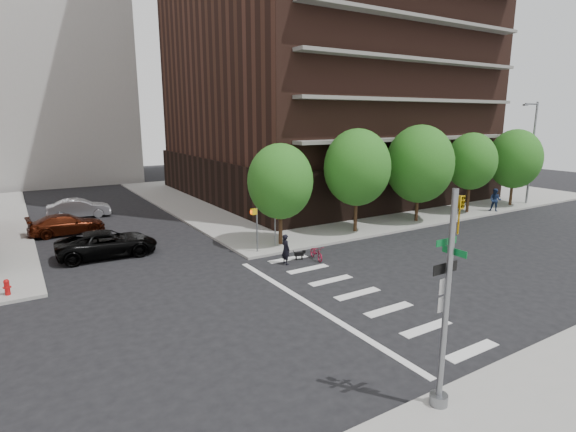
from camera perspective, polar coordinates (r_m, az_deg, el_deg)
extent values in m
plane|color=black|center=(19.25, 1.85, -11.65)|extent=(120.00, 120.00, 0.00)
cube|color=gray|center=(49.28, 6.61, 3.31)|extent=(39.00, 33.00, 0.15)
cube|color=silver|center=(17.29, 22.30, -15.59)|extent=(2.40, 0.50, 0.01)
cube|color=silver|center=(18.36, 17.14, -13.47)|extent=(2.40, 0.50, 0.01)
cube|color=silver|center=(19.59, 12.68, -11.51)|extent=(2.40, 0.50, 0.01)
cube|color=silver|center=(20.93, 8.81, -9.74)|extent=(2.40, 0.50, 0.01)
cube|color=silver|center=(22.37, 5.46, -8.15)|extent=(2.40, 0.50, 0.01)
cube|color=silver|center=(23.89, 2.54, -6.74)|extent=(2.40, 0.50, 0.01)
cube|color=silver|center=(25.48, 0.00, -5.49)|extent=(2.40, 0.50, 0.01)
cube|color=silver|center=(19.51, 3.10, -11.31)|extent=(0.30, 13.00, 0.01)
cube|color=black|center=(47.89, 3.94, 5.61)|extent=(25.50, 25.50, 4.00)
cube|color=maroon|center=(50.49, 22.85, 5.93)|extent=(1.40, 5.00, 0.20)
cylinder|color=#301E11|center=(27.69, -0.96, -1.24)|extent=(0.24, 0.24, 2.30)
sphere|color=#235B19|center=(27.16, -0.99, 4.41)|extent=(4.00, 4.00, 4.00)
cylinder|color=#301E11|center=(31.07, 8.58, 0.43)|extent=(0.24, 0.24, 2.60)
sphere|color=#235B19|center=(30.58, 8.77, 6.12)|extent=(4.50, 4.50, 4.50)
cylinder|color=#301E11|center=(35.22, 16.05, 1.25)|extent=(0.24, 0.24, 2.30)
sphere|color=#235B19|center=(34.77, 16.36, 6.35)|extent=(5.00, 5.00, 5.00)
cylinder|color=#301E11|center=(39.80, 21.91, 2.30)|extent=(0.24, 0.24, 2.60)
sphere|color=#235B19|center=(39.43, 22.25, 6.45)|extent=(4.00, 4.00, 4.00)
cylinder|color=#301E11|center=(44.75, 26.49, 2.74)|extent=(0.24, 0.24, 2.30)
sphere|color=#235B19|center=(44.42, 26.86, 6.49)|extent=(4.50, 4.50, 4.50)
cylinder|color=slate|center=(12.59, 19.48, -10.29)|extent=(0.16, 0.16, 6.00)
cylinder|color=slate|center=(13.91, 18.57, -21.20)|extent=(0.50, 0.50, 0.30)
imported|color=gold|center=(12.12, 21.01, 0.12)|extent=(0.16, 0.20, 1.00)
cube|color=#0A5926|center=(12.17, 19.48, -3.11)|extent=(0.75, 0.02, 0.18)
cube|color=#0A5926|center=(12.26, 20.38, -4.27)|extent=(0.02, 0.75, 0.18)
cube|color=black|center=(12.35, 19.35, -6.27)|extent=(0.90, 0.02, 0.28)
cube|color=silver|center=(12.52, 19.18, -8.44)|extent=(0.32, 0.02, 0.42)
cube|color=silver|center=(12.70, 19.02, -10.55)|extent=(0.32, 0.02, 0.42)
cylinder|color=slate|center=(26.11, -3.95, -1.77)|extent=(0.10, 0.10, 2.60)
cube|color=gold|center=(25.77, -4.38, 0.54)|extent=(0.32, 0.25, 0.32)
cylinder|color=slate|center=(27.28, -1.65, -1.55)|extent=(0.08, 0.08, 2.20)
cube|color=gold|center=(26.95, -1.50, 0.24)|extent=(0.64, 0.02, 0.64)
cylinder|color=#A50C0C|center=(23.62, -32.08, -7.81)|extent=(0.22, 0.22, 0.60)
sphere|color=#A50C0C|center=(23.52, -32.16, -7.09)|extent=(0.24, 0.24, 0.24)
cylinder|color=slate|center=(45.95, 28.55, 6.98)|extent=(0.18, 0.18, 9.00)
cylinder|color=slate|center=(45.07, 28.54, 12.40)|extent=(1.80, 0.14, 0.14)
cube|color=slate|center=(44.29, 27.93, 12.35)|extent=(0.50, 0.22, 0.15)
imported|color=black|center=(27.78, -21.96, -3.26)|extent=(2.79, 5.59, 1.52)
imported|color=#3C1307|center=(34.13, -26.29, -0.95)|extent=(2.16, 4.91, 1.40)
imported|color=#A2A4AA|center=(39.29, -24.99, 0.89)|extent=(2.07, 4.78, 1.53)
imported|color=maroon|center=(25.35, 3.62, -4.66)|extent=(0.81, 1.60, 0.80)
imported|color=black|center=(24.41, -0.30, -4.25)|extent=(0.63, 0.44, 1.68)
cube|color=black|center=(25.30, 1.41, -4.85)|extent=(0.55, 0.34, 0.21)
cube|color=black|center=(25.32, 2.05, -4.54)|extent=(0.18, 0.17, 0.15)
cylinder|color=black|center=(25.49, 1.64, -5.23)|extent=(0.05, 0.05, 0.23)
cylinder|color=black|center=(25.24, 1.18, -5.41)|extent=(0.05, 0.05, 0.23)
imported|color=navy|center=(41.08, 24.82, 1.85)|extent=(1.12, 1.00, 1.91)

